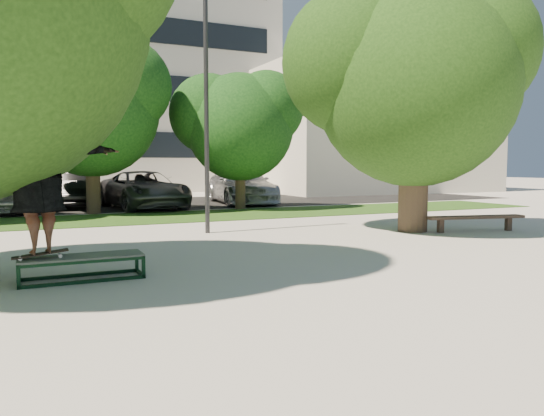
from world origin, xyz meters
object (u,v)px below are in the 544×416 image
tree_right (411,74)px  lamppost (206,110)px  bench (475,218)px  car_dark (70,188)px  car_silver_b (241,185)px  car_grey (144,190)px  car_silver_a (17,191)px  grind_box (82,268)px

tree_right → lamppost: tree_right is taller
bench → car_dark: 16.04m
car_silver_b → car_grey: bearing=-160.9°
car_silver_a → car_dark: (1.99, 2.06, 0.02)m
bench → car_dark: car_dark is taller
lamppost → car_grey: bearing=89.3°
car_dark → car_silver_a: bearing=-133.2°
tree_right → grind_box: tree_right is taller
lamppost → car_grey: 8.83m
tree_right → car_dark: tree_right is taller
bench → car_grey: car_grey is taller
lamppost → bench: lamppost is taller
car_grey → bench: bearing=-67.2°
car_grey → car_silver_a: bearing=173.2°
lamppost → car_silver_b: (4.74, 9.57, -2.33)m
lamppost → car_silver_a: (-4.50, 8.50, -2.37)m
lamppost → bench: 7.56m
grind_box → car_silver_a: bearing=94.4°
tree_right → grind_box: bearing=-162.5°
lamppost → car_silver_b: size_ratio=1.07×
lamppost → car_silver_a: 9.90m
car_silver_a → car_grey: bearing=11.7°
grind_box → car_grey: size_ratio=0.33×
lamppost → car_silver_b: 10.93m
car_silver_a → lamppost: bearing=-50.4°
car_grey → car_silver_b: (4.63, 1.07, 0.07)m
lamppost → car_dark: bearing=103.3°
lamppost → car_grey: size_ratio=1.13×
grind_box → tree_right: bearing=17.5°
lamppost → grind_box: size_ratio=3.39×
bench → tree_right: bearing=164.9°
grind_box → car_silver_b: car_silver_b is taller
car_silver_a → car_grey: car_silver_a is taller
car_grey → car_silver_b: size_ratio=0.95×
tree_right → grind_box: 9.65m
car_silver_a → car_grey: 4.61m
grind_box → car_dark: size_ratio=0.37×
bench → car_silver_b: 12.42m
tree_right → car_silver_a: tree_right is taller
grind_box → car_silver_a: (-1.00, 13.06, 0.60)m
tree_right → bench: tree_right is taller
tree_right → bench: (1.56, -0.81, -3.74)m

